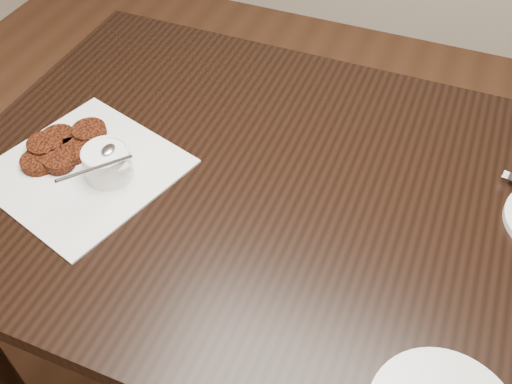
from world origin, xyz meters
TOP-DOWN VIEW (x-y plane):
  - table at (0.04, 0.12)m, footprint 1.41×0.91m
  - napkin at (-0.40, 0.02)m, footprint 0.40×0.40m
  - sauce_ramekin at (-0.34, 0.02)m, footprint 0.12×0.12m
  - patty_cluster at (-0.47, 0.04)m, footprint 0.28×0.28m

SIDE VIEW (x-z plane):
  - table at x=0.04m, z-range 0.00..0.75m
  - napkin at x=-0.40m, z-range 0.75..0.75m
  - patty_cluster at x=-0.47m, z-range 0.75..0.78m
  - sauce_ramekin at x=-0.34m, z-range 0.75..0.88m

